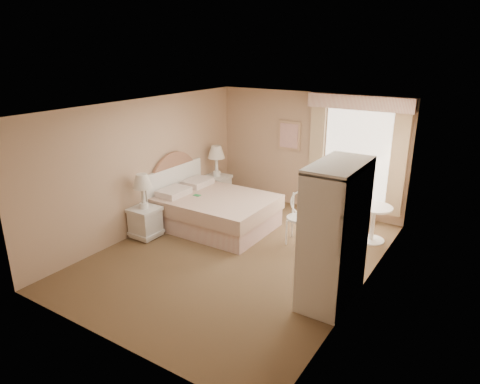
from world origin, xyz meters
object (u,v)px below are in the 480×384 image
Objects in this scene: nightstand_near at (145,214)px; armoire at (334,245)px; cafe_chair at (300,213)px; nightstand_far at (217,181)px; round_table at (373,218)px; bed at (212,209)px.

nightstand_near is 0.61× the size of armoire.
cafe_chair is (2.48, 1.38, 0.09)m from nightstand_near.
armoire is (3.65, -2.36, 0.34)m from nightstand_far.
nightstand_near is 1.79× the size of round_table.
armoire is at bearing -1.31° from nightstand_near.
round_table is at bearing 24.28° from cafe_chair.
nightstand_near is 2.28m from nightstand_far.
armoire is (2.93, -1.18, 0.46)m from bed.
nightstand_near reaches higher than cafe_chair.
armoire is at bearing -32.90° from nightstand_far.
round_table is (3.59, 2.10, -0.01)m from nightstand_near.
nightstand_far is at bearing 147.10° from armoire.
cafe_chair is (2.48, -0.90, 0.06)m from nightstand_far.
nightstand_far is at bearing 151.17° from cafe_chair.
cafe_chair is 0.47× the size of armoire.
round_table is at bearing -2.81° from nightstand_far.
round_table is at bearing 30.36° from nightstand_near.
bed reaches higher than cafe_chair.
nightstand_near is 0.94× the size of nightstand_far.
nightstand_near is at bearing -159.87° from cafe_chair.
cafe_chair is 1.89m from armoire.
nightstand_near is at bearing 178.69° from armoire.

